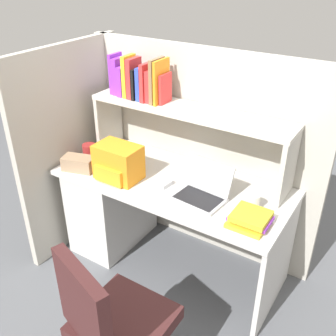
# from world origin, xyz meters

# --- Properties ---
(ground_plane) EXTENTS (8.00, 8.00, 0.00)m
(ground_plane) POSITION_xyz_m (0.00, 0.00, 0.00)
(ground_plane) COLOR #595B60
(desk) EXTENTS (1.60, 0.70, 0.73)m
(desk) POSITION_xyz_m (-0.39, 0.00, 0.40)
(desk) COLOR silver
(desk) RESTS_ON ground_plane
(cubicle_partition_rear) EXTENTS (1.84, 0.05, 1.55)m
(cubicle_partition_rear) POSITION_xyz_m (0.00, 0.38, 0.78)
(cubicle_partition_rear) COLOR #B2ADA0
(cubicle_partition_rear) RESTS_ON ground_plane
(cubicle_partition_left) EXTENTS (0.05, 1.06, 1.55)m
(cubicle_partition_left) POSITION_xyz_m (-0.85, -0.05, 0.78)
(cubicle_partition_left) COLOR #B2ADA0
(cubicle_partition_left) RESTS_ON ground_plane
(overhead_hutch) EXTENTS (1.44, 0.28, 0.45)m
(overhead_hutch) POSITION_xyz_m (0.00, 0.20, 1.08)
(overhead_hutch) COLOR #BCB7AC
(overhead_hutch) RESTS_ON desk
(reference_books_on_shelf) EXTENTS (0.44, 0.19, 0.30)m
(reference_books_on_shelf) POSITION_xyz_m (-0.39, 0.20, 1.31)
(reference_books_on_shelf) COLOR purple
(reference_books_on_shelf) RESTS_ON overhead_hutch
(laptop) EXTENTS (0.33, 0.29, 0.22)m
(laptop) POSITION_xyz_m (0.27, -0.07, 0.78)
(laptop) COLOR #B7BABF
(laptop) RESTS_ON desk
(backpack) EXTENTS (0.30, 0.23, 0.24)m
(backpack) POSITION_xyz_m (-0.32, -0.17, 0.85)
(backpack) COLOR orange
(backpack) RESTS_ON desk
(computer_mouse) EXTENTS (0.07, 0.11, 0.03)m
(computer_mouse) POSITION_xyz_m (-0.00, -0.08, 0.75)
(computer_mouse) COLOR silver
(computer_mouse) RESTS_ON desk
(paper_cup) EXTENTS (0.08, 0.08, 0.10)m
(paper_cup) POSITION_xyz_m (0.59, -0.01, 0.78)
(paper_cup) COLOR white
(paper_cup) RESTS_ON desk
(tissue_box) EXTENTS (0.24, 0.18, 0.10)m
(tissue_box) POSITION_xyz_m (-0.63, -0.23, 0.78)
(tissue_box) COLOR #9E7F60
(tissue_box) RESTS_ON desk
(snack_canister) EXTENTS (0.10, 0.10, 0.11)m
(snack_canister) POSITION_xyz_m (-0.69, -0.05, 0.79)
(snack_canister) COLOR maroon
(snack_canister) RESTS_ON desk
(desk_book_stack) EXTENTS (0.23, 0.20, 0.08)m
(desk_book_stack) POSITION_xyz_m (0.63, -0.17, 0.77)
(desk_book_stack) COLOR yellow
(desk_book_stack) RESTS_ON desk
(office_chair) EXTENTS (0.52, 0.54, 0.93)m
(office_chair) POSITION_xyz_m (0.27, -0.97, 0.39)
(office_chair) COLOR black
(office_chair) RESTS_ON ground_plane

